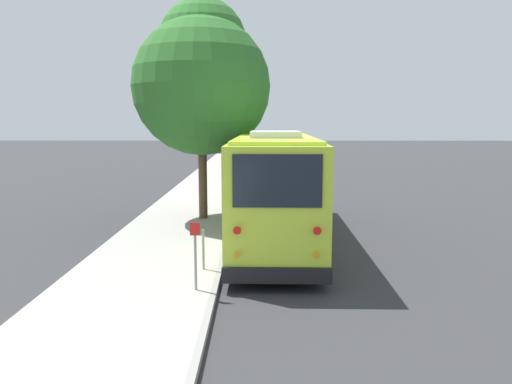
{
  "coord_description": "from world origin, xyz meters",
  "views": [
    {
      "loc": [
        -15.83,
        0.52,
        3.86
      ],
      "look_at": [
        1.91,
        0.62,
        1.3
      ],
      "focal_mm": 35.0,
      "sensor_mm": 36.0,
      "label": 1
    }
  ],
  "objects_px": {
    "sign_post_far": "(203,249)",
    "parked_sedan_gray": "(261,160)",
    "parked_sedan_blue": "(261,167)",
    "parked_sedan_tan": "(262,155)",
    "shuttle_bus": "(274,181)",
    "parked_sedan_black": "(263,176)",
    "fire_hydrant": "(232,186)",
    "street_tree": "(202,77)",
    "sign_post_near": "(195,256)"
  },
  "relations": [
    {
      "from": "shuttle_bus",
      "to": "sign_post_far",
      "type": "xyz_separation_m",
      "value": [
        -3.98,
        1.89,
        -1.24
      ]
    },
    {
      "from": "sign_post_far",
      "to": "parked_sedan_gray",
      "type": "bearing_deg",
      "value": -3.18
    },
    {
      "from": "parked_sedan_black",
      "to": "sign_post_far",
      "type": "distance_m",
      "value": 17.02
    },
    {
      "from": "parked_sedan_black",
      "to": "parked_sedan_blue",
      "type": "bearing_deg",
      "value": 0.67
    },
    {
      "from": "parked_sedan_gray",
      "to": "parked_sedan_tan",
      "type": "xyz_separation_m",
      "value": [
        6.49,
        -0.1,
        -0.02
      ]
    },
    {
      "from": "parked_sedan_gray",
      "to": "sign_post_far",
      "type": "height_order",
      "value": "parked_sedan_gray"
    },
    {
      "from": "parked_sedan_gray",
      "to": "fire_hydrant",
      "type": "distance_m",
      "value": 15.73
    },
    {
      "from": "parked_sedan_blue",
      "to": "parked_sedan_gray",
      "type": "relative_size",
      "value": 1.01
    },
    {
      "from": "parked_sedan_black",
      "to": "parked_sedan_gray",
      "type": "distance_m",
      "value": 11.52
    },
    {
      "from": "shuttle_bus",
      "to": "fire_hydrant",
      "type": "relative_size",
      "value": 13.58
    },
    {
      "from": "parked_sedan_black",
      "to": "parked_sedan_blue",
      "type": "relative_size",
      "value": 1.01
    },
    {
      "from": "parked_sedan_black",
      "to": "street_tree",
      "type": "distance_m",
      "value": 11.5
    },
    {
      "from": "street_tree",
      "to": "sign_post_near",
      "type": "relative_size",
      "value": 5.47
    },
    {
      "from": "shuttle_bus",
      "to": "parked_sedan_blue",
      "type": "bearing_deg",
      "value": 2.14
    },
    {
      "from": "parked_sedan_black",
      "to": "sign_post_far",
      "type": "bearing_deg",
      "value": 174.03
    },
    {
      "from": "street_tree",
      "to": "sign_post_far",
      "type": "height_order",
      "value": "street_tree"
    },
    {
      "from": "street_tree",
      "to": "parked_sedan_tan",
      "type": "bearing_deg",
      "value": -4.91
    },
    {
      "from": "parked_sedan_gray",
      "to": "street_tree",
      "type": "distance_m",
      "value": 22.33
    },
    {
      "from": "shuttle_bus",
      "to": "parked_sedan_black",
      "type": "bearing_deg",
      "value": 2.13
    },
    {
      "from": "fire_hydrant",
      "to": "parked_sedan_gray",
      "type": "bearing_deg",
      "value": -5.7
    },
    {
      "from": "shuttle_bus",
      "to": "parked_sedan_gray",
      "type": "height_order",
      "value": "shuttle_bus"
    },
    {
      "from": "parked_sedan_gray",
      "to": "parked_sedan_blue",
      "type": "bearing_deg",
      "value": 178.68
    },
    {
      "from": "parked_sedan_gray",
      "to": "sign_post_near",
      "type": "relative_size",
      "value": 2.91
    },
    {
      "from": "parked_sedan_black",
      "to": "sign_post_near",
      "type": "bearing_deg",
      "value": 174.49
    },
    {
      "from": "parked_sedan_tan",
      "to": "shuttle_bus",
      "type": "bearing_deg",
      "value": -174.76
    },
    {
      "from": "parked_sedan_tan",
      "to": "sign_post_near",
      "type": "xyz_separation_m",
      "value": [
        -36.49,
        1.68,
        0.34
      ]
    },
    {
      "from": "parked_sedan_gray",
      "to": "sign_post_near",
      "type": "xyz_separation_m",
      "value": [
        -30.0,
        1.58,
        0.32
      ]
    },
    {
      "from": "parked_sedan_black",
      "to": "parked_sedan_blue",
      "type": "xyz_separation_m",
      "value": [
        5.57,
        0.11,
        0.02
      ]
    },
    {
      "from": "fire_hydrant",
      "to": "sign_post_far",
      "type": "bearing_deg",
      "value": 179.92
    },
    {
      "from": "parked_sedan_tan",
      "to": "street_tree",
      "type": "distance_m",
      "value": 28.68
    },
    {
      "from": "parked_sedan_tan",
      "to": "street_tree",
      "type": "relative_size",
      "value": 0.52
    },
    {
      "from": "parked_sedan_gray",
      "to": "fire_hydrant",
      "type": "xyz_separation_m",
      "value": [
        -15.65,
        1.56,
        -0.06
      ]
    },
    {
      "from": "parked_sedan_black",
      "to": "fire_hydrant",
      "type": "bearing_deg",
      "value": 158.03
    },
    {
      "from": "parked_sedan_tan",
      "to": "fire_hydrant",
      "type": "relative_size",
      "value": 5.35
    },
    {
      "from": "parked_sedan_gray",
      "to": "sign_post_far",
      "type": "relative_size",
      "value": 4.31
    },
    {
      "from": "parked_sedan_gray",
      "to": "sign_post_far",
      "type": "distance_m",
      "value": 28.5
    },
    {
      "from": "street_tree",
      "to": "sign_post_near",
      "type": "height_order",
      "value": "street_tree"
    },
    {
      "from": "shuttle_bus",
      "to": "sign_post_near",
      "type": "bearing_deg",
      "value": 162.2
    },
    {
      "from": "sign_post_far",
      "to": "parked_sedan_tan",
      "type": "bearing_deg",
      "value": -2.76
    },
    {
      "from": "parked_sedan_tan",
      "to": "sign_post_far",
      "type": "distance_m",
      "value": 34.99
    },
    {
      "from": "shuttle_bus",
      "to": "sign_post_far",
      "type": "distance_m",
      "value": 4.58
    },
    {
      "from": "sign_post_near",
      "to": "fire_hydrant",
      "type": "xyz_separation_m",
      "value": [
        14.36,
        -0.02,
        -0.38
      ]
    },
    {
      "from": "parked_sedan_black",
      "to": "fire_hydrant",
      "type": "distance_m",
      "value": 4.44
    },
    {
      "from": "street_tree",
      "to": "sign_post_far",
      "type": "xyz_separation_m",
      "value": [
        -6.79,
        -0.74,
        -4.79
      ]
    },
    {
      "from": "parked_sedan_blue",
      "to": "parked_sedan_tan",
      "type": "height_order",
      "value": "parked_sedan_blue"
    },
    {
      "from": "sign_post_near",
      "to": "parked_sedan_tan",
      "type": "bearing_deg",
      "value": -2.64
    },
    {
      "from": "sign_post_far",
      "to": "fire_hydrant",
      "type": "xyz_separation_m",
      "value": [
        12.81,
        -0.02,
        -0.11
      ]
    },
    {
      "from": "parked_sedan_blue",
      "to": "parked_sedan_gray",
      "type": "bearing_deg",
      "value": -1.0
    },
    {
      "from": "parked_sedan_gray",
      "to": "parked_sedan_tan",
      "type": "relative_size",
      "value": 1.01
    },
    {
      "from": "parked_sedan_blue",
      "to": "parked_sedan_tan",
      "type": "relative_size",
      "value": 1.02
    }
  ]
}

